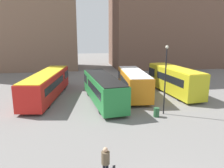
# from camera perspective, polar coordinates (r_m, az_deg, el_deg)

# --- Properties ---
(bus_0) EXTENTS (4.52, 12.75, 2.99)m
(bus_0) POSITION_cam_1_polar(r_m,az_deg,el_deg) (26.81, -16.57, -0.05)
(bus_0) COLOR red
(bus_0) RESTS_ON ground_plane
(bus_1) EXTENTS (3.69, 10.83, 2.96)m
(bus_1) POSITION_cam_1_polar(r_m,az_deg,el_deg) (23.89, -2.40, -1.12)
(bus_1) COLOR #237A38
(bus_1) RESTS_ON ground_plane
(bus_2) EXTENTS (3.17, 9.36, 3.05)m
(bus_2) POSITION_cam_1_polar(r_m,az_deg,el_deg) (26.61, 5.64, 0.37)
(bus_2) COLOR orange
(bus_2) RESTS_ON ground_plane
(bus_3) EXTENTS (3.41, 10.18, 3.33)m
(bus_3) POSITION_cam_1_polar(r_m,az_deg,el_deg) (28.72, 15.89, 1.17)
(bus_3) COLOR gold
(bus_3) RESTS_ON ground_plane
(traveler) EXTENTS (0.53, 0.53, 1.71)m
(traveler) POSITION_cam_1_polar(r_m,az_deg,el_deg) (12.02, -1.71, -19.12)
(traveler) COLOR black
(traveler) RESTS_ON ground_plane
(lamp_post_1) EXTENTS (0.28, 0.28, 6.42)m
(lamp_post_1) POSITION_cam_1_polar(r_m,az_deg,el_deg) (20.50, 13.78, 2.22)
(lamp_post_1) COLOR black
(lamp_post_1) RESTS_ON ground_plane
(trash_bin) EXTENTS (0.52, 0.52, 0.85)m
(trash_bin) POSITION_cam_1_polar(r_m,az_deg,el_deg) (20.49, 11.53, -7.25)
(trash_bin) COLOR #285633
(trash_bin) RESTS_ON ground_plane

